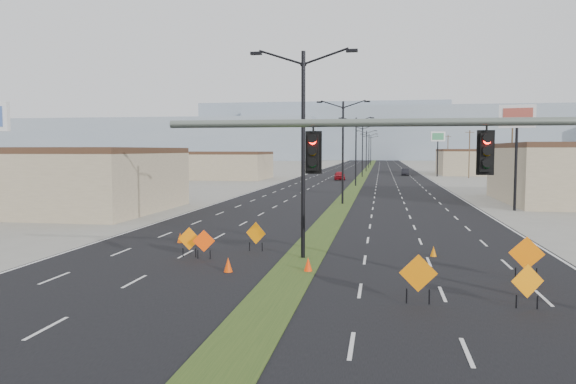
% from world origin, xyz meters
% --- Properties ---
extents(ground, '(600.00, 600.00, 0.00)m').
position_xyz_m(ground, '(0.00, 0.00, 0.00)').
color(ground, gray).
rests_on(ground, ground).
extents(road_surface, '(25.00, 400.00, 0.02)m').
position_xyz_m(road_surface, '(0.00, 100.00, 0.00)').
color(road_surface, black).
rests_on(road_surface, ground).
extents(median_strip, '(2.00, 400.00, 0.04)m').
position_xyz_m(median_strip, '(0.00, 100.00, 0.00)').
color(median_strip, '#274418').
rests_on(median_strip, ground).
extents(building_sw_far, '(30.00, 14.00, 4.50)m').
position_xyz_m(building_sw_far, '(-32.00, 85.00, 2.25)').
color(building_sw_far, tan).
rests_on(building_sw_far, ground).
extents(building_se_far, '(44.00, 16.00, 5.00)m').
position_xyz_m(building_se_far, '(38.00, 110.00, 2.50)').
color(building_se_far, tan).
rests_on(building_se_far, ground).
extents(mesa_west, '(180.00, 50.00, 22.00)m').
position_xyz_m(mesa_west, '(-120.00, 280.00, 11.00)').
color(mesa_west, '#8594A5').
rests_on(mesa_west, ground).
extents(mesa_center, '(220.00, 50.00, 28.00)m').
position_xyz_m(mesa_center, '(40.00, 300.00, 14.00)').
color(mesa_center, '#8594A5').
rests_on(mesa_center, ground).
extents(mesa_backdrop, '(140.00, 50.00, 32.00)m').
position_xyz_m(mesa_backdrop, '(-30.00, 320.00, 16.00)').
color(mesa_backdrop, '#8594A5').
rests_on(mesa_backdrop, ground).
extents(signal_mast, '(16.30, 0.60, 8.00)m').
position_xyz_m(signal_mast, '(8.56, 2.00, 4.79)').
color(signal_mast, slate).
rests_on(signal_mast, ground).
extents(streetlight_0, '(5.15, 0.24, 10.02)m').
position_xyz_m(streetlight_0, '(0.00, 12.00, 5.42)').
color(streetlight_0, black).
rests_on(streetlight_0, ground).
extents(streetlight_1, '(5.15, 0.24, 10.02)m').
position_xyz_m(streetlight_1, '(0.00, 40.00, 5.42)').
color(streetlight_1, black).
rests_on(streetlight_1, ground).
extents(streetlight_2, '(5.15, 0.24, 10.02)m').
position_xyz_m(streetlight_2, '(0.00, 68.00, 5.42)').
color(streetlight_2, black).
rests_on(streetlight_2, ground).
extents(streetlight_3, '(5.15, 0.24, 10.02)m').
position_xyz_m(streetlight_3, '(0.00, 96.00, 5.42)').
color(streetlight_3, black).
rests_on(streetlight_3, ground).
extents(streetlight_4, '(5.15, 0.24, 10.02)m').
position_xyz_m(streetlight_4, '(0.00, 124.00, 5.42)').
color(streetlight_4, black).
rests_on(streetlight_4, ground).
extents(streetlight_5, '(5.15, 0.24, 10.02)m').
position_xyz_m(streetlight_5, '(0.00, 152.00, 5.42)').
color(streetlight_5, black).
rests_on(streetlight_5, ground).
extents(streetlight_6, '(5.15, 0.24, 10.02)m').
position_xyz_m(streetlight_6, '(0.00, 180.00, 5.42)').
color(streetlight_6, black).
rests_on(streetlight_6, ground).
extents(utility_pole_1, '(1.60, 0.20, 9.00)m').
position_xyz_m(utility_pole_1, '(20.00, 60.00, 4.67)').
color(utility_pole_1, '#4C3823').
rests_on(utility_pole_1, ground).
extents(utility_pole_2, '(1.60, 0.20, 9.00)m').
position_xyz_m(utility_pole_2, '(20.00, 95.00, 4.67)').
color(utility_pole_2, '#4C3823').
rests_on(utility_pole_2, ground).
extents(utility_pole_3, '(1.60, 0.20, 9.00)m').
position_xyz_m(utility_pole_3, '(20.00, 130.00, 4.67)').
color(utility_pole_3, '#4C3823').
rests_on(utility_pole_3, ground).
extents(car_left, '(2.34, 4.74, 1.55)m').
position_xyz_m(car_left, '(-3.57, 84.22, 0.78)').
color(car_left, maroon).
rests_on(car_left, ground).
extents(car_mid, '(1.70, 4.34, 1.41)m').
position_xyz_m(car_mid, '(8.65, 104.26, 0.70)').
color(car_mid, black).
rests_on(car_mid, ground).
extents(car_far, '(2.25, 4.54, 1.27)m').
position_xyz_m(car_far, '(-11.50, 116.38, 0.63)').
color(car_far, '#A4A7AE').
rests_on(car_far, ground).
extents(construction_sign_0, '(1.13, 0.05, 1.50)m').
position_xyz_m(construction_sign_0, '(-5.56, 11.31, 0.88)').
color(construction_sign_0, orange).
rests_on(construction_sign_0, ground).
extents(construction_sign_1, '(1.04, 0.35, 1.43)m').
position_xyz_m(construction_sign_1, '(-4.72, 11.03, 0.83)').
color(construction_sign_1, '#FE4505').
rests_on(construction_sign_1, ground).
extents(construction_sign_2, '(1.11, 0.40, 1.54)m').
position_xyz_m(construction_sign_2, '(-2.70, 13.49, 0.90)').
color(construction_sign_2, orange).
rests_on(construction_sign_2, ground).
extents(construction_sign_3, '(1.31, 0.11, 1.74)m').
position_xyz_m(construction_sign_3, '(5.03, 4.55, 1.03)').
color(construction_sign_3, orange).
rests_on(construction_sign_3, ground).
extents(construction_sign_4, '(1.11, 0.35, 1.52)m').
position_xyz_m(construction_sign_4, '(8.57, 4.54, 0.89)').
color(construction_sign_4, orange).
rests_on(construction_sign_4, ground).
extents(construction_sign_5, '(1.37, 0.24, 1.83)m').
position_xyz_m(construction_sign_5, '(9.54, 8.68, 1.08)').
color(construction_sign_5, orange).
rests_on(construction_sign_5, ground).
extents(cone_0, '(0.46, 0.46, 0.66)m').
position_xyz_m(cone_0, '(-2.77, 8.37, 0.33)').
color(cone_0, '#E53F04').
rests_on(cone_0, ground).
extents(cone_1, '(0.50, 0.50, 0.65)m').
position_xyz_m(cone_1, '(0.65, 8.99, 0.32)').
color(cone_1, '#FC3405').
rests_on(cone_1, ground).
extents(cone_2, '(0.39, 0.39, 0.54)m').
position_xyz_m(cone_2, '(6.34, 13.49, 0.27)').
color(cone_2, orange).
rests_on(cone_2, ground).
extents(cone_3, '(0.36, 0.36, 0.59)m').
position_xyz_m(cone_3, '(-7.55, 15.39, 0.30)').
color(cone_3, '#DD4904').
rests_on(cone_3, ground).
extents(pole_sign_east_near, '(3.01, 0.97, 9.21)m').
position_xyz_m(pole_sign_east_near, '(15.27, 36.56, 7.49)').
color(pole_sign_east_near, black).
rests_on(pole_sign_east_near, ground).
extents(pole_sign_east_far, '(2.92, 1.02, 8.95)m').
position_xyz_m(pole_sign_east_far, '(14.74, 100.60, 7.27)').
color(pole_sign_east_far, black).
rests_on(pole_sign_east_far, ground).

